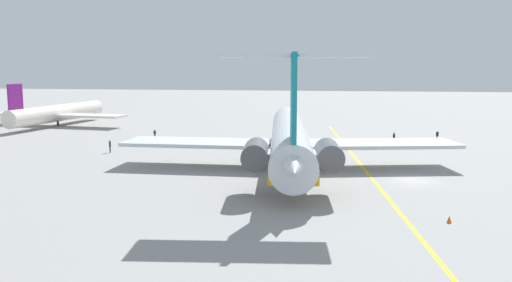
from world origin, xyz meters
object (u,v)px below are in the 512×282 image
Objects in this scene: ground_crew_starboard at (394,136)px; ground_crew_portside at (155,133)px; main_jetliner at (290,139)px; airliner_mid_right at (60,113)px; safety_cone_nose at (449,219)px; ground_crew_near_tail at (437,134)px; ground_crew_near_nose at (110,145)px.

ground_crew_portside is at bearing -114.22° from ground_crew_starboard.
main_jetliner reaches higher than ground_crew_portside.
main_jetliner is 1.54× the size of airliner_mid_right.
ground_crew_starboard is at bearing -0.10° from safety_cone_nose.
ground_crew_starboard is at bearing -96.14° from airliner_mid_right.
main_jetliner is 25.91× the size of ground_crew_near_tail.
airliner_mid_right is (39.21, 49.77, -1.01)m from main_jetliner.
main_jetliner is 33.11m from ground_crew_portside.
ground_crew_portside is at bearing -83.54° from ground_crew_near_tail.
ground_crew_near_tail reaches higher than ground_crew_near_nose.
airliner_mid_right is at bearing -129.99° from ground_crew_starboard.
ground_crew_portside reaches higher than ground_crew_starboard.
airliner_mid_right is 17.02× the size of ground_crew_near_nose.
airliner_mid_right is 30.62m from ground_crew_portside.
ground_crew_starboard is 43.90m from safety_cone_nose.
safety_cone_nose is (-46.54, 7.05, -0.83)m from ground_crew_near_tail.
main_jetliner is 28.23m from ground_crew_starboard.
ground_crew_near_nose is 0.99× the size of ground_crew_near_tail.
ground_crew_starboard reaches higher than safety_cone_nose.
ground_crew_near_nose is 43.00m from ground_crew_starboard.
ground_crew_near_nose is 1.04× the size of ground_crew_portside.
ground_crew_near_tail is at bearing 84.01° from ground_crew_starboard.
main_jetliner reaches higher than ground_crew_near_tail.
safety_cone_nose is (-19.64, -14.15, -3.31)m from main_jetliner.
ground_crew_starboard is (1.75, -38.39, -0.01)m from ground_crew_portside.
main_jetliner is at bearing 41.19° from ground_crew_portside.
safety_cone_nose is at bearing -7.70° from ground_crew_near_tail.
ground_crew_near_nose is at bearing -134.98° from airliner_mid_right.
ground_crew_near_nose is at bearing -95.39° from ground_crew_starboard.
ground_crew_near_tail is 7.46m from ground_crew_starboard.
ground_crew_portside is 1.01× the size of ground_crew_starboard.
main_jetliner reaches higher than ground_crew_starboard.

